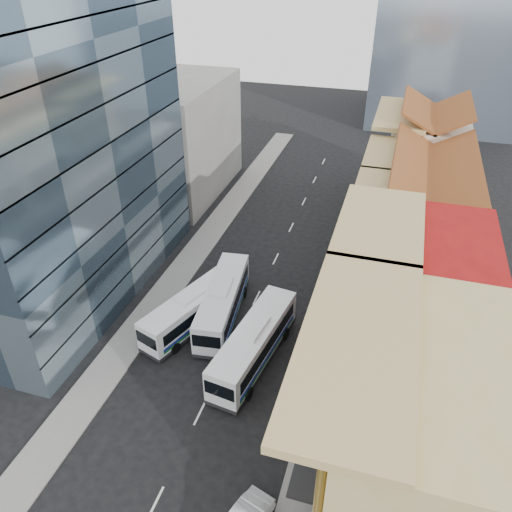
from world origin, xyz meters
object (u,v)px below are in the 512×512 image
(bus_left_far, at_px, (223,301))
(bus_right, at_px, (254,343))
(shophouse_tan, at_px, (417,442))
(bus_left_near, at_px, (192,309))
(office_tower, at_px, (45,135))

(bus_left_far, distance_m, bus_right, 6.00)
(shophouse_tan, bearing_deg, bus_right, 142.35)
(shophouse_tan, distance_m, bus_right, 15.51)
(bus_left_near, bearing_deg, bus_right, -3.72)
(shophouse_tan, xyz_separation_m, bus_right, (-11.83, 9.13, -4.17))
(office_tower, relative_size, bus_left_far, 2.68)
(office_tower, xyz_separation_m, bus_left_near, (12.83, -2.19, -13.29))
(shophouse_tan, relative_size, bus_right, 1.22)
(bus_left_near, distance_m, bus_left_far, 2.71)
(bus_left_near, bearing_deg, bus_left_far, 56.14)
(shophouse_tan, height_order, bus_right, shophouse_tan)
(bus_left_near, distance_m, bus_right, 6.88)
(bus_right, bearing_deg, bus_left_far, 142.17)
(bus_left_far, height_order, bus_right, bus_right)
(office_tower, bearing_deg, shophouse_tan, -24.30)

